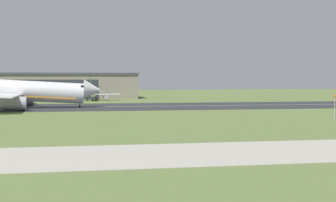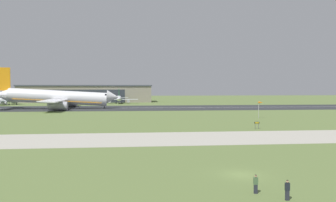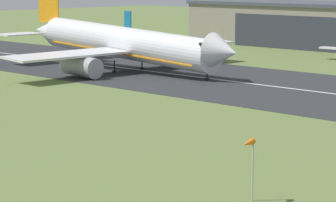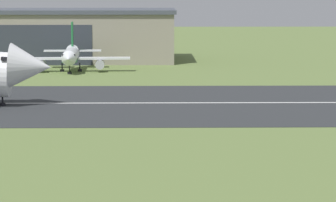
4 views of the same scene
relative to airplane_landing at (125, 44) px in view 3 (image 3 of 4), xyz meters
The scene contains 4 objects.
ground_plane 77.03m from the airplane_landing, 50.87° to the right, with size 606.67×606.67×0.00m, color olive.
airplane_landing is the anchor object (origin of this frame).
airplane_parked_centre 54.91m from the airplane_landing, 133.44° to the left, with size 18.74×24.72×9.22m.
windsock_pole 94.77m from the airplane_landing, 35.57° to the right, with size 1.13×2.14×5.48m.
Camera 3 is at (69.40, 16.94, 18.82)m, focal length 85.00 mm.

